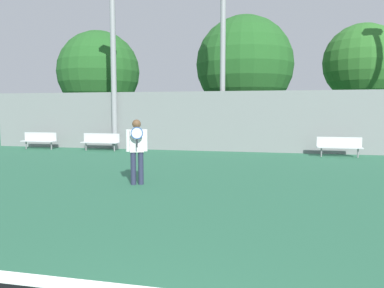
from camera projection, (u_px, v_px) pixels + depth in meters
tennis_player at (137, 148)px, 9.75m from camera, size 0.52×0.49×1.71m
bench_courtside_far at (101, 140)px, 17.79m from camera, size 1.83×0.40×0.82m
bench_adjacent_court at (339, 145)px, 15.46m from camera, size 1.78×0.40×0.82m
bench_by_gate at (39, 139)px, 18.51m from camera, size 1.76×0.40×0.82m
light_pole_far_right at (223, 14)px, 17.49m from camera, size 0.90×0.60×11.12m
light_pole_center_back at (113, 40)px, 18.00m from camera, size 0.90×0.60×9.10m
back_fence at (251, 122)px, 17.16m from camera, size 26.71×0.06×2.81m
tree_green_tall at (99, 72)px, 25.05m from camera, size 5.43×5.43×7.16m
tree_green_broad at (362, 63)px, 22.21m from camera, size 4.54×4.54×7.01m
tree_dark_dense at (245, 65)px, 21.93m from camera, size 5.67×5.67×7.40m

